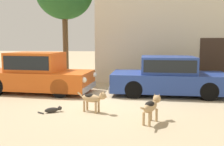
{
  "coord_description": "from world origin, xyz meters",
  "views": [
    {
      "loc": [
        1.15,
        -7.98,
        1.95
      ],
      "look_at": [
        0.21,
        0.2,
        0.9
      ],
      "focal_mm": 39.81,
      "sensor_mm": 36.0,
      "label": 1
    }
  ],
  "objects_px": {
    "parked_sedan_second": "(168,76)",
    "stray_cat": "(53,110)",
    "stray_dog_spotted": "(151,106)",
    "stray_dog_tan": "(93,98)",
    "parked_sedan_nearest": "(37,73)"
  },
  "relations": [
    {
      "from": "parked_sedan_nearest",
      "to": "stray_dog_tan",
      "type": "bearing_deg",
      "value": -38.9
    },
    {
      "from": "stray_dog_spotted",
      "to": "stray_cat",
      "type": "distance_m",
      "value": 2.75
    },
    {
      "from": "parked_sedan_second",
      "to": "stray_dog_tan",
      "type": "height_order",
      "value": "parked_sedan_second"
    },
    {
      "from": "parked_sedan_nearest",
      "to": "stray_cat",
      "type": "distance_m",
      "value": 3.14
    },
    {
      "from": "stray_dog_spotted",
      "to": "stray_cat",
      "type": "bearing_deg",
      "value": 103.32
    },
    {
      "from": "parked_sedan_nearest",
      "to": "parked_sedan_second",
      "type": "height_order",
      "value": "parked_sedan_nearest"
    },
    {
      "from": "parked_sedan_nearest",
      "to": "stray_dog_spotted",
      "type": "xyz_separation_m",
      "value": [
        4.23,
        -3.22,
        -0.33
      ]
    },
    {
      "from": "parked_sedan_second",
      "to": "stray_cat",
      "type": "relative_size",
      "value": 6.99
    },
    {
      "from": "parked_sedan_second",
      "to": "stray_cat",
      "type": "height_order",
      "value": "parked_sedan_second"
    },
    {
      "from": "stray_cat",
      "to": "parked_sedan_nearest",
      "type": "bearing_deg",
      "value": 89.29
    },
    {
      "from": "parked_sedan_nearest",
      "to": "parked_sedan_second",
      "type": "bearing_deg",
      "value": 5.29
    },
    {
      "from": "parked_sedan_nearest",
      "to": "parked_sedan_second",
      "type": "xyz_separation_m",
      "value": [
        4.98,
        0.1,
        -0.05
      ]
    },
    {
      "from": "parked_sedan_nearest",
      "to": "parked_sedan_second",
      "type": "distance_m",
      "value": 4.98
    },
    {
      "from": "stray_dog_spotted",
      "to": "stray_dog_tan",
      "type": "relative_size",
      "value": 1.07
    },
    {
      "from": "parked_sedan_second",
      "to": "stray_dog_spotted",
      "type": "relative_size",
      "value": 4.28
    }
  ]
}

